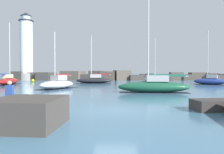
# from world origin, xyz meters

# --- Properties ---
(ground_plane) EXTENTS (600.00, 600.00, 0.00)m
(ground_plane) POSITION_xyz_m (0.00, 0.00, 0.00)
(ground_plane) COLOR teal
(open_sea_beyond) EXTENTS (400.00, 116.00, 0.01)m
(open_sea_beyond) POSITION_xyz_m (0.00, 104.53, 0.00)
(open_sea_beyond) COLOR #386684
(open_sea_beyond) RESTS_ON ground
(breakwater_jetty) EXTENTS (56.14, 6.28, 2.55)m
(breakwater_jetty) POSITION_xyz_m (-0.60, 44.76, 0.99)
(breakwater_jetty) COLOR #423D38
(breakwater_jetty) RESTS_ON ground
(lighthouse) EXTENTS (4.37, 4.37, 17.73)m
(lighthouse) POSITION_xyz_m (-23.96, 44.70, 7.91)
(lighthouse) COLOR gray
(lighthouse) RESTS_ON ground
(foreground_rocks) EXTENTS (12.65, 6.33, 1.13)m
(foreground_rocks) POSITION_xyz_m (0.65, -2.84, 0.43)
(foreground_rocks) COLOR #383330
(foreground_rocks) RESTS_ON ground
(sailboat_moored_0) EXTENTS (2.94, 8.20, 10.43)m
(sailboat_moored_0) POSITION_xyz_m (-18.10, 23.66, 0.68)
(sailboat_moored_0) COLOR maroon
(sailboat_moored_0) RESTS_ON ground
(sailboat_moored_1) EXTENTS (6.83, 2.58, 8.92)m
(sailboat_moored_1) POSITION_xyz_m (-4.27, 28.36, 0.63)
(sailboat_moored_1) COLOR black
(sailboat_moored_1) RESTS_ON ground
(sailboat_moored_2) EXTENTS (5.64, 4.39, 9.15)m
(sailboat_moored_2) POSITION_xyz_m (15.77, 24.95, 0.65)
(sailboat_moored_2) COLOR navy
(sailboat_moored_2) RESTS_ON ground
(sailboat_moored_3) EXTENTS (4.90, 5.65, 9.24)m
(sailboat_moored_3) POSITION_xyz_m (7.73, 34.41, 0.63)
(sailboat_moored_3) COLOR silver
(sailboat_moored_3) RESTS_ON ground
(sailboat_moored_4) EXTENTS (7.52, 2.15, 10.48)m
(sailboat_moored_4) POSITION_xyz_m (3.89, 10.47, 0.69)
(sailboat_moored_4) COLOR #195138
(sailboat_moored_4) RESTS_ON ground
(sailboat_moored_6) EXTENTS (4.60, 6.24, 7.13)m
(sailboat_moored_6) POSITION_xyz_m (-7.55, 15.25, 0.63)
(sailboat_moored_6) COLOR silver
(sailboat_moored_6) RESTS_ON ground
(mooring_buoy_orange_near) EXTENTS (0.66, 0.66, 0.86)m
(mooring_buoy_orange_near) POSITION_xyz_m (-17.76, 33.19, 0.33)
(mooring_buoy_orange_near) COLOR yellow
(mooring_buoy_orange_near) RESTS_ON ground
(person_on_rocks) EXTENTS (0.36, 0.23, 1.73)m
(person_on_rocks) POSITION_xyz_m (-5.30, -1.51, 0.97)
(person_on_rocks) COLOR #282833
(person_on_rocks) RESTS_ON ground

